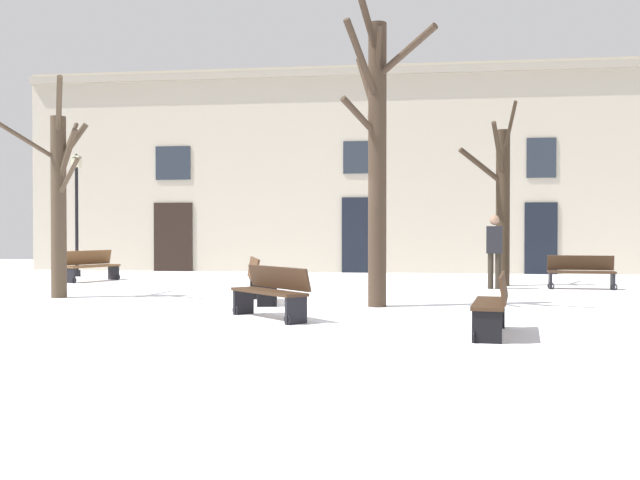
{
  "coord_description": "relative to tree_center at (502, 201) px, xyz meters",
  "views": [
    {
      "loc": [
        2.34,
        -14.79,
        1.5
      ],
      "look_at": [
        0.0,
        2.02,
        1.23
      ],
      "focal_mm": 41.72,
      "sensor_mm": 36.0,
      "label": 1
    }
  ],
  "objects": [
    {
      "name": "ground_plane",
      "position": [
        -4.36,
        -4.93,
        -2.21
      ],
      "size": [
        36.78,
        36.78,
        0.0
      ],
      "primitive_type": "plane",
      "color": "white"
    },
    {
      "name": "building_facade",
      "position": [
        -4.36,
        5.35,
        1.34
      ],
      "size": [
        22.98,
        0.6,
        6.97
      ],
      "color": "#BCB29E",
      "rests_on": "ground"
    },
    {
      "name": "tree_center",
      "position": [
        0.0,
        0.0,
        0.0
      ],
      "size": [
        1.46,
        2.24,
        4.67
      ],
      "color": "#382B1E",
      "rests_on": "ground"
    },
    {
      "name": "tree_left_of_center",
      "position": [
        -2.9,
        -5.59,
        0.79
      ],
      "size": [
        1.81,
        2.47,
        5.86
      ],
      "color": "#423326",
      "rests_on": "ground"
    },
    {
      "name": "tree_foreground",
      "position": [
        -9.78,
        -4.68,
        0.05
      ],
      "size": [
        1.8,
        2.65,
        4.59
      ],
      "color": "#4C3D2D",
      "rests_on": "ground"
    },
    {
      "name": "streetlamp",
      "position": [
        -12.65,
        2.0,
        0.12
      ],
      "size": [
        0.3,
        0.3,
        3.8
      ],
      "color": "black",
      "rests_on": "ground"
    },
    {
      "name": "bench_by_litter_bin",
      "position": [
        -11.31,
        0.1,
        -1.76
      ],
      "size": [
        1.13,
        1.76,
        0.87
      ],
      "rotation": [
        0.0,
        0.0,
        1.16
      ],
      "color": "brown",
      "rests_on": "ground"
    },
    {
      "name": "bench_near_lamp",
      "position": [
        1.82,
        -0.81,
        -1.78
      ],
      "size": [
        1.63,
        0.56,
        0.83
      ],
      "rotation": [
        0.0,
        0.0,
        6.21
      ],
      "color": "#3D2819",
      "rests_on": "ground"
    },
    {
      "name": "bench_facing_shops",
      "position": [
        -4.51,
        -7.69,
        -1.75
      ],
      "size": [
        1.56,
        1.6,
        0.87
      ],
      "rotation": [
        0.0,
        0.0,
        5.47
      ],
      "color": "#3D2819",
      "rests_on": "ground"
    },
    {
      "name": "bench_back_to_back_left",
      "position": [
        -1.04,
        -9.13,
        -1.75
      ],
      "size": [
        0.66,
        1.72,
        0.87
      ],
      "rotation": [
        0.0,
        0.0,
        4.58
      ],
      "color": "#3D2819",
      "rests_on": "ground"
    },
    {
      "name": "bench_back_to_back_right",
      "position": [
        -5.26,
        -5.17,
        -1.74
      ],
      "size": [
        0.95,
        1.74,
        0.91
      ],
      "rotation": [
        0.0,
        0.0,
        1.89
      ],
      "color": "#51331E",
      "rests_on": "ground"
    },
    {
      "name": "person_by_shop_door",
      "position": [
        -0.28,
        -1.05,
        -1.18
      ],
      "size": [
        0.41,
        0.27,
        1.82
      ],
      "rotation": [
        0.0,
        0.0,
        6.14
      ],
      "color": "#2D271E",
      "rests_on": "ground"
    }
  ]
}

